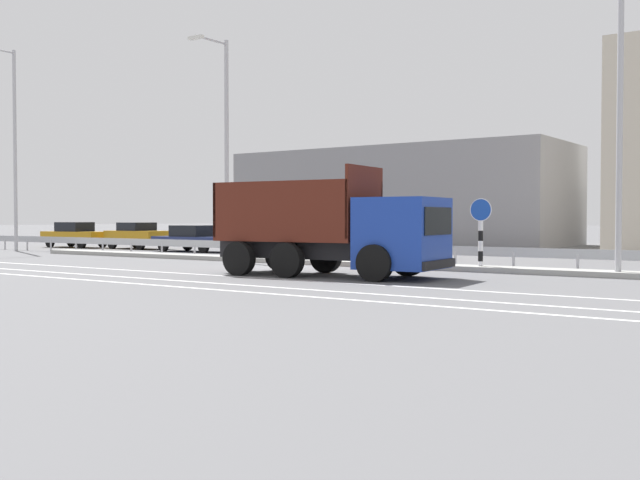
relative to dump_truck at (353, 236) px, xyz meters
name	(u,v)px	position (x,y,z in m)	size (l,w,h in m)	color
ground_plane	(283,267)	(-4.46, 2.29, -1.23)	(320.00, 320.00, 0.00)	#565659
lane_strip_0	(291,280)	(-0.91, -1.88, -1.22)	(57.68, 0.16, 0.01)	silver
lane_strip_1	(243,285)	(-0.91, -3.94, -1.22)	(57.68, 0.16, 0.01)	silver
lane_strip_2	(208,289)	(-0.91, -5.27, -1.22)	(57.68, 0.16, 0.01)	silver
median_island	(317,262)	(-4.46, 4.38, -1.14)	(31.72, 1.10, 0.18)	gray
median_guardrail	(331,249)	(-4.46, 5.34, -0.66)	(57.68, 0.09, 0.78)	#9EA0A5
dump_truck	(353,236)	(0.00, 0.00, 0.00)	(7.38, 3.13, 3.30)	#19389E
median_road_sign	(481,233)	(2.17, 4.38, 0.06)	(0.76, 0.16, 2.42)	white
street_lamp_0	(12,140)	(-24.24, 4.30, 4.66)	(0.70, 2.64, 10.67)	#ADADB2
street_lamp_1	(224,140)	(-8.87, 4.05, 3.75)	(0.70, 1.95, 9.04)	#ADADB2
street_lamp_2	(618,101)	(6.52, 4.12, 3.96)	(0.70, 2.77, 9.26)	#ADADB2
parked_car_0	(76,235)	(-25.80, 9.43, -0.47)	(4.55, 1.99, 1.52)	#B27A14
parked_car_1	(138,236)	(-21.11, 10.14, -0.46)	(3.89, 1.98, 1.51)	#B27A14
parked_car_2	(195,238)	(-15.92, 9.45, -0.53)	(4.61, 2.13, 1.38)	navy
parked_car_3	(302,240)	(-9.42, 10.11, -0.50)	(4.59, 2.07, 1.42)	#A3A3A8
parked_car_4	(393,243)	(-4.22, 9.80, -0.53)	(4.28, 1.94, 1.38)	maroon
background_building_0	(401,197)	(-13.29, 26.90, 1.99)	(22.71, 9.23, 6.44)	gray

